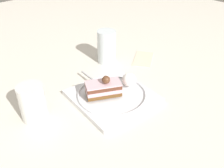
# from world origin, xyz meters

# --- Properties ---
(ground_plane) EXTENTS (2.40, 2.40, 0.00)m
(ground_plane) POSITION_xyz_m (0.00, 0.00, 0.00)
(ground_plane) COLOR silver
(dessert_plate) EXTENTS (0.24, 0.24, 0.02)m
(dessert_plate) POSITION_xyz_m (0.01, 0.01, 0.01)
(dessert_plate) COLOR white
(dessert_plate) RESTS_ON ground_plane
(cake_slice) EXTENTS (0.11, 0.09, 0.06)m
(cake_slice) POSITION_xyz_m (0.03, -0.01, 0.04)
(cake_slice) COLOR brown
(cake_slice) RESTS_ON dessert_plate
(whipped_cream_dollop) EXTENTS (0.04, 0.04, 0.04)m
(whipped_cream_dollop) POSITION_xyz_m (-0.05, 0.01, 0.04)
(whipped_cream_dollop) COLOR white
(whipped_cream_dollop) RESTS_ON dessert_plate
(fork) EXTENTS (0.02, 0.11, 0.00)m
(fork) POSITION_xyz_m (0.00, -0.09, 0.02)
(fork) COLOR silver
(fork) RESTS_ON dessert_plate
(drink_glass_near) EXTENTS (0.07, 0.07, 0.10)m
(drink_glass_near) POSITION_xyz_m (0.21, -0.07, 0.04)
(drink_glass_near) COLOR white
(drink_glass_near) RESTS_ON ground_plane
(drink_glass_far) EXTENTS (0.07, 0.07, 0.12)m
(drink_glass_far) POSITION_xyz_m (-0.14, -0.17, 0.05)
(drink_glass_far) COLOR silver
(drink_glass_far) RESTS_ON ground_plane
(folded_napkin) EXTENTS (0.13, 0.12, 0.00)m
(folded_napkin) POSITION_xyz_m (-0.25, -0.09, 0.00)
(folded_napkin) COLOR beige
(folded_napkin) RESTS_ON ground_plane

